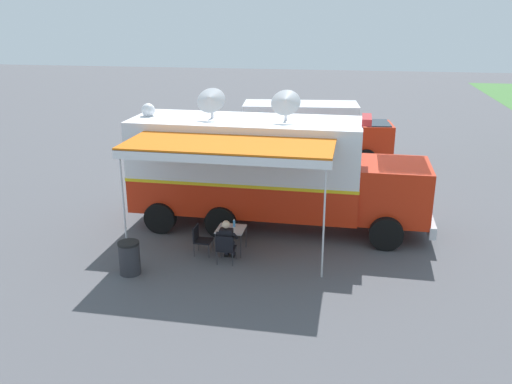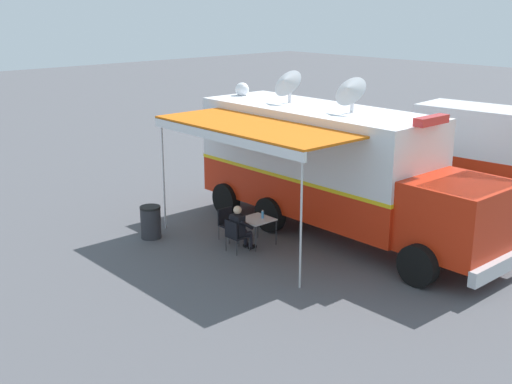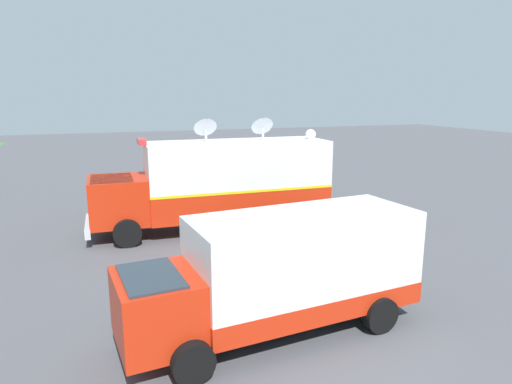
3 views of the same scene
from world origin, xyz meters
TOP-DOWN VIEW (x-y plane):
  - ground_plane at (0.00, 0.00)m, footprint 100.00×100.00m
  - lot_stripe at (-3.24, 2.53)m, footprint 0.21×4.80m
  - command_truck at (0.05, 0.75)m, footprint 4.96×9.53m
  - folding_table at (2.25, -0.03)m, footprint 0.81×0.81m
  - water_bottle at (2.09, 0.03)m, footprint 0.07×0.07m
  - folding_chair_at_table at (3.05, -0.01)m, footprint 0.49×0.49m
  - folding_chair_beside_table at (2.55, -0.88)m, footprint 0.49×0.49m
  - seated_responder at (2.86, -0.01)m, footprint 0.67×0.56m
  - trash_bin at (4.05, -2.41)m, footprint 0.57×0.57m
  - support_truck at (-8.31, 1.53)m, footprint 2.84×6.97m
  - car_behind_truck at (-4.55, -0.98)m, footprint 2.14×4.26m

SIDE VIEW (x-z plane):
  - ground_plane at x=0.00m, z-range 0.00..0.00m
  - lot_stripe at x=-3.24m, z-range 0.00..0.01m
  - trash_bin at x=4.05m, z-range 0.00..0.91m
  - folding_chair_at_table at x=3.05m, z-range 0.08..0.95m
  - folding_chair_beside_table at x=2.55m, z-range 0.08..0.95m
  - seated_responder at x=2.86m, z-range 0.03..1.28m
  - folding_table at x=2.25m, z-range 0.31..1.04m
  - water_bottle at x=2.09m, z-range 0.72..0.95m
  - car_behind_truck at x=-4.55m, z-range 0.00..1.76m
  - support_truck at x=-8.31m, z-range 0.04..2.74m
  - command_truck at x=0.05m, z-range -0.32..4.21m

